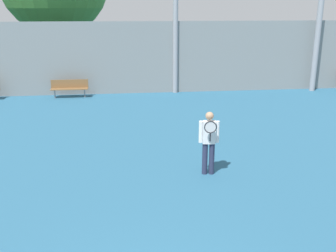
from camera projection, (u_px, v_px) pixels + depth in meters
name	position (u px, v px, depth m)	size (l,w,h in m)	color
tennis_player	(209.00, 140.00, 10.01)	(0.52, 0.43, 1.67)	#282D47
bench_courtside_near	(70.00, 87.00, 18.75)	(1.75, 0.40, 0.85)	brown
back_fence	(128.00, 58.00, 19.31)	(30.16, 0.06, 3.52)	gray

